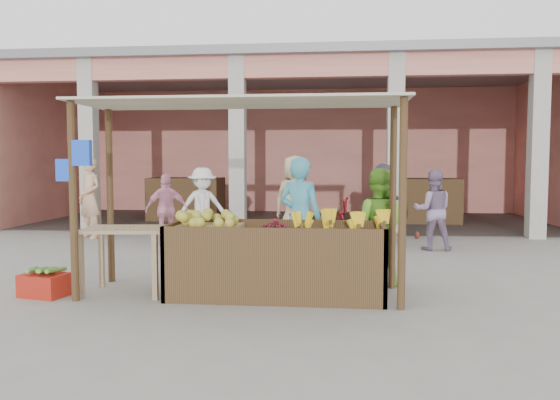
# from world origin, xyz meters

# --- Properties ---
(ground) EXTENTS (60.00, 60.00, 0.00)m
(ground) POSITION_xyz_m (0.00, 0.00, 0.00)
(ground) COLOR gray
(ground) RESTS_ON ground
(market_building) EXTENTS (14.40, 6.40, 4.20)m
(market_building) POSITION_xyz_m (0.05, 8.93, 2.70)
(market_building) COLOR #ED8C7C
(market_building) RESTS_ON ground
(fruit_stall) EXTENTS (2.60, 0.95, 0.80)m
(fruit_stall) POSITION_xyz_m (0.50, 0.00, 0.40)
(fruit_stall) COLOR brown
(fruit_stall) RESTS_ON ground
(stall_awning) EXTENTS (4.09, 1.35, 2.39)m
(stall_awning) POSITION_xyz_m (-0.01, 0.06, 1.98)
(stall_awning) COLOR brown
(stall_awning) RESTS_ON ground
(banana_heap) EXTENTS (1.13, 0.62, 0.21)m
(banana_heap) POSITION_xyz_m (1.29, 0.01, 0.90)
(banana_heap) COLOR yellow
(banana_heap) RESTS_ON fruit_stall
(melon_tray) EXTENTS (0.84, 0.73, 0.22)m
(melon_tray) POSITION_xyz_m (-0.38, 0.05, 0.90)
(melon_tray) COLOR #A88556
(melon_tray) RESTS_ON fruit_stall
(berry_heap) EXTENTS (0.42, 0.34, 0.13)m
(berry_heap) POSITION_xyz_m (0.48, 0.05, 0.87)
(berry_heap) COLOR maroon
(berry_heap) RESTS_ON fruit_stall
(side_table) EXTENTS (1.09, 0.79, 0.83)m
(side_table) POSITION_xyz_m (-1.38, -0.02, 0.69)
(side_table) COLOR tan
(side_table) RESTS_ON ground
(papaya_pile) EXTENTS (0.67, 0.38, 0.19)m
(papaya_pile) POSITION_xyz_m (-1.38, -0.02, 0.92)
(papaya_pile) COLOR #478F2E
(papaya_pile) RESTS_ON side_table
(red_crate) EXTENTS (0.60, 0.49, 0.28)m
(red_crate) POSITION_xyz_m (-2.33, -0.28, 0.14)
(red_crate) COLOR #AE2012
(red_crate) RESTS_ON ground
(plantain_bundle) EXTENTS (0.41, 0.29, 0.08)m
(plantain_bundle) POSITION_xyz_m (-2.33, -0.28, 0.32)
(plantain_bundle) COLOR #5B9837
(plantain_bundle) RESTS_ON red_crate
(produce_sacks) EXTENTS (0.82, 0.51, 0.63)m
(produce_sacks) POSITION_xyz_m (2.77, 5.27, 0.31)
(produce_sacks) COLOR maroon
(produce_sacks) RESTS_ON ground
(vendor_blue) EXTENTS (0.83, 0.72, 1.84)m
(vendor_blue) POSITION_xyz_m (0.73, 0.95, 0.92)
(vendor_blue) COLOR #4AB0CD
(vendor_blue) RESTS_ON ground
(vendor_green) EXTENTS (0.87, 0.62, 1.64)m
(vendor_green) POSITION_xyz_m (1.78, 0.88, 0.82)
(vendor_green) COLOR #69B12D
(vendor_green) RESTS_ON ground
(motorcycle) EXTENTS (1.01, 2.18, 1.10)m
(motorcycle) POSITION_xyz_m (0.84, 2.60, 0.55)
(motorcycle) COLOR maroon
(motorcycle) RESTS_ON ground
(shopper_a) EXTENTS (1.19, 0.91, 1.66)m
(shopper_a) POSITION_xyz_m (-1.42, 4.05, 0.83)
(shopper_a) COLOR silver
(shopper_a) RESTS_ON ground
(shopper_b) EXTENTS (0.98, 0.68, 1.51)m
(shopper_b) POSITION_xyz_m (-2.10, 3.87, 0.75)
(shopper_b) COLOR #F1A0BA
(shopper_b) RESTS_ON ground
(shopper_c) EXTENTS (1.09, 0.87, 1.96)m
(shopper_c) POSITION_xyz_m (0.44, 3.87, 0.98)
(shopper_c) COLOR tan
(shopper_c) RESTS_ON ground
(shopper_d) EXTENTS (0.93, 1.67, 1.71)m
(shopper_d) POSITION_xyz_m (2.20, 4.71, 0.85)
(shopper_d) COLOR #555462
(shopper_d) RESTS_ON ground
(shopper_e) EXTENTS (0.84, 0.78, 1.80)m
(shopper_e) POSITION_xyz_m (-4.06, 4.69, 0.90)
(shopper_e) COLOR tan
(shopper_e) RESTS_ON ground
(shopper_f) EXTENTS (0.81, 0.48, 1.63)m
(shopper_f) POSITION_xyz_m (3.02, 3.84, 0.82)
(shopper_f) COLOR gray
(shopper_f) RESTS_ON ground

